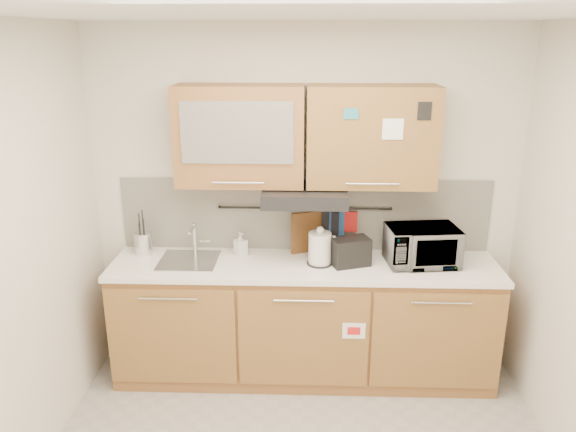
{
  "coord_description": "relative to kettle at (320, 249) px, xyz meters",
  "views": [
    {
      "loc": [
        0.01,
        -2.59,
        2.51
      ],
      "look_at": [
        -0.11,
        1.05,
        1.33
      ],
      "focal_mm": 35.0,
      "sensor_mm": 36.0,
      "label": 1
    }
  ],
  "objects": [
    {
      "name": "wall_back",
      "position": [
        -0.11,
        0.32,
        0.27
      ],
      "size": [
        3.2,
        0.0,
        3.2
      ],
      "primitive_type": "plane",
      "rotation": [
        1.57,
        0.0,
        0.0
      ],
      "color": "silver",
      "rests_on": "ground"
    },
    {
      "name": "oven_mitt",
      "position": [
        0.13,
        0.25,
        0.11
      ],
      "size": [
        0.12,
        0.04,
        0.19
      ],
      "primitive_type": "cube",
      "rotation": [
        0.0,
        0.0,
        0.13
      ],
      "color": "navy",
      "rests_on": "utensil_rail"
    },
    {
      "name": "dark_pouch",
      "position": [
        0.08,
        0.25,
        0.1
      ],
      "size": [
        0.13,
        0.06,
        0.2
      ],
      "primitive_type": "cube",
      "rotation": [
        0.0,
        0.0,
        -0.21
      ],
      "color": "black",
      "rests_on": "utensil_rail"
    },
    {
      "name": "backsplash",
      "position": [
        -0.11,
        0.31,
        0.17
      ],
      "size": [
        2.8,
        0.02,
        0.56
      ],
      "primitive_type": "cube",
      "color": "silver",
      "rests_on": "countertop"
    },
    {
      "name": "cutting_board",
      "position": [
        -0.05,
        0.25,
        -0.01
      ],
      "size": [
        0.33,
        0.15,
        0.43
      ],
      "primitive_type": "cube",
      "rotation": [
        0.0,
        0.0,
        0.39
      ],
      "color": "brown",
      "rests_on": "utensil_rail"
    },
    {
      "name": "utensil_crock",
      "position": [
        -1.33,
        0.16,
        -0.03
      ],
      "size": [
        0.17,
        0.17,
        0.34
      ],
      "rotation": [
        0.0,
        0.0,
        0.31
      ],
      "color": "silver",
      "rests_on": "countertop"
    },
    {
      "name": "toaster",
      "position": [
        0.22,
        -0.01,
        -0.01
      ],
      "size": [
        0.3,
        0.24,
        0.2
      ],
      "rotation": [
        0.0,
        0.0,
        0.34
      ],
      "color": "black",
      "rests_on": "countertop"
    },
    {
      "name": "utensil_rail",
      "position": [
        -0.11,
        0.27,
        0.23
      ],
      "size": [
        1.3,
        0.02,
        0.02
      ],
      "primitive_type": "cylinder",
      "rotation": [
        0.0,
        1.57,
        0.0
      ],
      "color": "black",
      "rests_on": "backsplash"
    },
    {
      "name": "microwave",
      "position": [
        0.73,
        0.03,
        0.02
      ],
      "size": [
        0.54,
        0.39,
        0.28
      ],
      "primitive_type": "imported",
      "rotation": [
        0.0,
        0.0,
        0.12
      ],
      "color": "#999999",
      "rests_on": "countertop"
    },
    {
      "name": "kettle",
      "position": [
        0.0,
        0.0,
        0.0
      ],
      "size": [
        0.21,
        0.2,
        0.29
      ],
      "rotation": [
        0.0,
        0.0,
        0.24
      ],
      "color": "silver",
      "rests_on": "countertop"
    },
    {
      "name": "countertop",
      "position": [
        -0.11,
        0.01,
        -0.13
      ],
      "size": [
        2.82,
        0.62,
        0.04
      ],
      "primitive_type": "cube",
      "color": "white",
      "rests_on": "base_cabinet"
    },
    {
      "name": "pot_holder",
      "position": [
        0.22,
        0.25,
        0.13
      ],
      "size": [
        0.13,
        0.03,
        0.16
      ],
      "primitive_type": "cube",
      "rotation": [
        0.0,
        0.0,
        -0.11
      ],
      "color": "#A91716",
      "rests_on": "utensil_rail"
    },
    {
      "name": "ceiling",
      "position": [
        -0.11,
        -1.18,
        1.57
      ],
      "size": [
        3.2,
        3.2,
        0.0
      ],
      "primitive_type": "plane",
      "rotation": [
        3.14,
        0.0,
        0.0
      ],
      "color": "white",
      "rests_on": "wall_back"
    },
    {
      "name": "upper_cabinets",
      "position": [
        -0.12,
        0.14,
        0.8
      ],
      "size": [
        1.82,
        0.37,
        0.7
      ],
      "color": "olive",
      "rests_on": "wall_back"
    },
    {
      "name": "soap_bottle",
      "position": [
        -0.59,
        0.16,
        -0.03
      ],
      "size": [
        0.11,
        0.11,
        0.18
      ],
      "primitive_type": "imported",
      "rotation": [
        0.0,
        0.0,
        0.68
      ],
      "color": "#999999",
      "rests_on": "countertop"
    },
    {
      "name": "sink",
      "position": [
        -0.96,
        0.03,
        -0.11
      ],
      "size": [
        0.42,
        0.4,
        0.26
      ],
      "color": "silver",
      "rests_on": "countertop"
    },
    {
      "name": "base_cabinet",
      "position": [
        -0.11,
        0.01,
        -0.63
      ],
      "size": [
        2.8,
        0.64,
        0.88
      ],
      "color": "olive",
      "rests_on": "floor"
    },
    {
      "name": "range_hood",
      "position": [
        -0.11,
        0.07,
        0.39
      ],
      "size": [
        0.6,
        0.46,
        0.1
      ],
      "primitive_type": "cube",
      "color": "black",
      "rests_on": "upper_cabinets"
    }
  ]
}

